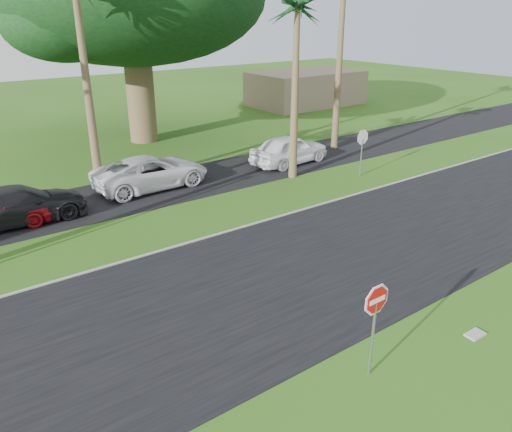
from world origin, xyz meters
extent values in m
plane|color=#2A5515|center=(0.00, 0.00, 0.00)|extent=(120.00, 120.00, 0.00)
cube|color=black|center=(0.00, 2.00, 0.01)|extent=(120.00, 8.00, 0.02)
cube|color=black|center=(0.00, 12.50, 0.01)|extent=(120.00, 5.00, 0.02)
cube|color=gray|center=(0.00, 6.05, 0.03)|extent=(120.00, 0.12, 0.06)
cylinder|color=gray|center=(0.50, -3.00, 1.00)|extent=(0.07, 0.07, 2.00)
cylinder|color=white|center=(0.50, -3.00, 2.10)|extent=(1.05, 0.02, 1.05)
cylinder|color=red|center=(0.50, -3.00, 2.10)|extent=(0.90, 0.02, 0.90)
cube|color=white|center=(0.50, -3.00, 2.10)|extent=(0.50, 0.02, 0.12)
cylinder|color=gray|center=(12.00, 8.00, 1.00)|extent=(0.07, 0.07, 2.00)
cylinder|color=white|center=(12.00, 8.00, 2.10)|extent=(1.05, 0.02, 1.05)
cylinder|color=red|center=(12.00, 8.00, 2.10)|extent=(0.90, 0.02, 0.90)
cube|color=white|center=(12.00, 8.00, 2.10)|extent=(0.50, 0.02, 0.12)
cone|color=brown|center=(0.00, 14.00, 4.75)|extent=(0.44, 0.44, 9.50)
cone|color=brown|center=(9.00, 10.00, 4.25)|extent=(0.44, 0.44, 8.50)
cone|color=brown|center=(15.00, 13.00, 6.00)|extent=(0.44, 0.44, 12.00)
cylinder|color=brown|center=(6.00, 22.00, 3.00)|extent=(1.80, 1.80, 6.00)
cube|color=gray|center=(24.00, 26.00, 1.50)|extent=(10.00, 6.00, 3.00)
imported|color=black|center=(-4.06, 11.92, 0.77)|extent=(5.35, 2.24, 1.54)
imported|color=silver|center=(2.23, 12.78, 0.79)|extent=(5.75, 2.73, 1.58)
imported|color=white|center=(10.39, 11.97, 0.84)|extent=(5.07, 2.43, 1.67)
cube|color=#989891|center=(4.02, -3.66, 0.03)|extent=(0.56, 0.37, 0.06)
camera|label=1|loc=(-7.47, -9.25, 8.21)|focal=35.00mm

